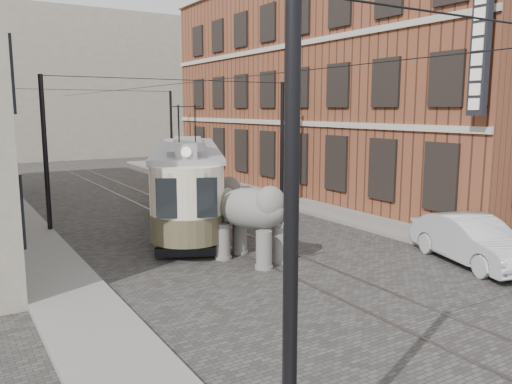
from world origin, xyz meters
TOP-DOWN VIEW (x-y plane):
  - ground at (0.00, 0.00)m, footprint 120.00×120.00m
  - tram_rails at (0.00, 0.00)m, footprint 1.54×80.00m
  - sidewalk_right at (6.00, 0.00)m, footprint 2.00×60.00m
  - sidewalk_left at (-6.50, 0.00)m, footprint 2.00×60.00m
  - brick_building at (11.00, 9.00)m, footprint 8.00×26.00m
  - distant_block at (0.00, 40.00)m, footprint 28.00×10.00m
  - catenary at (-0.20, 5.00)m, footprint 11.00×30.20m
  - tram at (-0.05, 5.40)m, footprint 7.36×12.23m
  - elephant at (-0.88, -1.24)m, footprint 3.62×4.72m
  - parked_car at (4.76, -5.05)m, footprint 2.71×4.74m

SIDE VIEW (x-z plane):
  - ground at x=0.00m, z-range 0.00..0.00m
  - tram_rails at x=0.00m, z-range 0.00..0.02m
  - sidewalk_right at x=6.00m, z-range 0.00..0.15m
  - sidewalk_left at x=-6.50m, z-range 0.00..0.15m
  - parked_car at x=4.76m, z-range 0.00..1.48m
  - elephant at x=-0.88m, z-range 0.00..2.56m
  - tram at x=-0.05m, z-range 0.00..4.87m
  - catenary at x=-0.20m, z-range 0.00..6.00m
  - brick_building at x=11.00m, z-range 0.00..12.00m
  - distant_block at x=0.00m, z-range 0.00..14.00m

